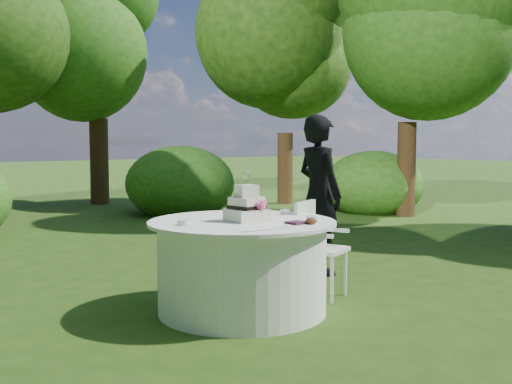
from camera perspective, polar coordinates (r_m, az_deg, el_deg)
ground at (r=5.13m, az=-1.32°, el=-11.29°), size 80.00×80.00×0.00m
napkins at (r=4.78m, az=3.89°, el=-2.93°), size 0.14×0.14×0.02m
feather_plume at (r=4.46m, az=0.86°, el=-3.52°), size 0.48×0.07×0.01m
guest at (r=6.47m, az=6.04°, el=-0.24°), size 0.48×0.67×1.71m
table at (r=5.04m, az=-1.33°, el=-7.04°), size 1.56×1.56×0.77m
cake at (r=4.94m, az=-0.86°, el=-1.46°), size 0.32×0.32×0.42m
chair at (r=5.54m, az=5.67°, el=-4.64°), size 0.51×0.51×0.88m
votives at (r=5.16m, az=0.45°, el=-2.23°), size 1.20×0.91×0.04m
petal_cups at (r=5.16m, az=1.67°, el=-2.18°), size 0.17×1.10×0.05m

